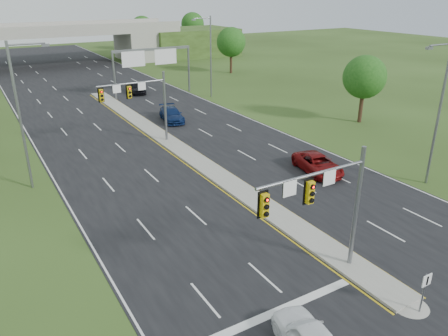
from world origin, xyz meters
name	(u,v)px	position (x,y,z in m)	size (l,w,h in m)	color
ground	(349,265)	(0.00, 0.00, 0.00)	(240.00, 240.00, 0.00)	#2A3F16
road	(133,118)	(0.00, 35.00, 0.01)	(24.00, 160.00, 0.02)	black
median	(175,146)	(0.00, 23.00, 0.10)	(2.00, 54.00, 0.16)	gray
median_nose	(410,305)	(0.00, -4.00, 0.10)	(2.00, 2.00, 0.16)	gray
lane_markings	(147,132)	(-0.60, 28.91, 0.02)	(23.72, 160.00, 0.01)	gold
signal_mast_near	(327,199)	(-2.26, -0.07, 4.73)	(6.62, 0.60, 7.00)	slate
signal_mast_far	(143,98)	(-2.26, 24.93, 4.73)	(6.62, 0.60, 7.00)	slate
keep_right_sign	(425,287)	(0.00, -4.53, 1.52)	(0.60, 0.13, 2.20)	slate
sign_gantry	(151,59)	(6.68, 44.92, 5.24)	(11.58, 0.44, 6.67)	slate
overpass	(54,48)	(0.00, 80.00, 3.55)	(80.00, 14.00, 8.10)	gray
lightpole_l_mid	(22,110)	(-13.30, 20.00, 6.10)	(2.85, 0.25, 11.00)	slate
lightpole_r_near	(438,108)	(13.30, 5.00, 6.10)	(2.85, 0.25, 11.00)	slate
lightpole_r_far	(209,53)	(13.30, 40.00, 6.10)	(2.85, 0.25, 11.00)	slate
tree_r_near	(365,77)	(22.00, 20.00, 5.18)	(4.80, 4.80, 7.60)	#382316
tree_r_mid	(231,42)	(26.00, 55.00, 5.51)	(5.20, 5.20, 8.12)	#382316
tree_back_c	(142,28)	(24.00, 94.00, 5.51)	(5.60, 5.60, 8.32)	#382316
tree_back_d	(193,24)	(38.00, 94.00, 5.84)	(6.00, 6.00, 8.85)	#382316
car_far_a	(318,164)	(7.52, 11.01, 0.76)	(2.47, 5.36, 1.49)	maroon
car_far_b	(172,115)	(3.46, 31.42, 0.79)	(2.15, 5.28, 1.53)	#0B1C46
car_far_c	(136,88)	(5.09, 47.58, 0.85)	(1.97, 4.89, 1.66)	black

